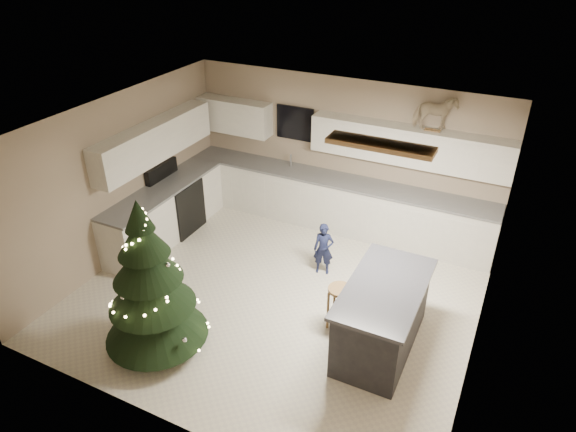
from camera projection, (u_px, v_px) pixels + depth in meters
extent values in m
plane|color=beige|center=(278.00, 294.00, 7.56)|extent=(5.50, 5.50, 0.00)
cube|color=tan|center=(343.00, 153.00, 8.85)|extent=(5.50, 0.02, 2.60)
cube|color=tan|center=(159.00, 335.00, 4.96)|extent=(5.50, 0.02, 2.60)
cube|color=tan|center=(119.00, 179.00, 7.96)|extent=(0.02, 5.00, 2.60)
cube|color=tan|center=(490.00, 271.00, 5.86)|extent=(0.02, 5.00, 2.60)
cube|color=silver|center=(275.00, 126.00, 6.26)|extent=(5.50, 5.00, 0.02)
cube|color=brown|center=(380.00, 145.00, 5.87)|extent=(1.25, 0.32, 0.06)
cube|color=white|center=(380.00, 148.00, 5.88)|extent=(1.15, 0.24, 0.02)
cube|color=silver|center=(334.00, 203.00, 9.05)|extent=(5.48, 0.60, 0.90)
cube|color=silver|center=(165.00, 213.00, 8.73)|extent=(0.60, 2.60, 0.90)
cube|color=slate|center=(335.00, 180.00, 8.80)|extent=(5.48, 0.62, 0.04)
cube|color=slate|center=(163.00, 189.00, 8.49)|extent=(0.62, 2.60, 0.04)
cube|color=silver|center=(234.00, 116.00, 9.30)|extent=(1.40, 0.35, 0.60)
cube|color=silver|center=(408.00, 146.00, 8.08)|extent=(3.20, 0.35, 0.60)
cube|color=silver|center=(155.00, 141.00, 8.25)|extent=(0.35, 2.60, 0.60)
cube|color=black|center=(295.00, 123.00, 8.97)|extent=(0.70, 0.04, 0.60)
cube|color=#99999E|center=(288.00, 171.00, 9.16)|extent=(0.55, 0.40, 0.06)
cylinder|color=#99999E|center=(291.00, 160.00, 9.16)|extent=(0.03, 0.03, 0.24)
cube|color=black|center=(177.00, 206.00, 8.96)|extent=(0.64, 0.75, 0.90)
cube|color=black|center=(161.00, 172.00, 8.75)|extent=(0.10, 0.75, 0.30)
cube|color=black|center=(382.00, 318.00, 6.44)|extent=(0.80, 1.60, 0.90)
cube|color=black|center=(386.00, 288.00, 6.20)|extent=(0.90, 1.70, 0.05)
cylinder|color=brown|center=(340.00, 289.00, 6.69)|extent=(0.33, 0.33, 0.04)
cylinder|color=brown|center=(328.00, 311.00, 6.80)|extent=(0.03, 0.03, 0.59)
cylinder|color=brown|center=(344.00, 316.00, 6.71)|extent=(0.03, 0.03, 0.59)
cylinder|color=brown|center=(334.00, 301.00, 6.98)|extent=(0.03, 0.03, 0.59)
cylinder|color=brown|center=(350.00, 305.00, 6.89)|extent=(0.03, 0.03, 0.59)
cube|color=brown|center=(339.00, 314.00, 6.89)|extent=(0.25, 0.03, 0.03)
cylinder|color=#3F2816|center=(159.00, 337.00, 6.59)|extent=(0.11, 0.11, 0.28)
cone|color=black|center=(155.00, 314.00, 6.40)|extent=(1.29, 1.29, 0.66)
cone|color=black|center=(150.00, 287.00, 6.18)|extent=(1.06, 1.06, 0.57)
cone|color=black|center=(146.00, 261.00, 5.99)|extent=(0.84, 0.84, 0.52)
cone|color=black|center=(142.00, 237.00, 5.83)|extent=(0.61, 0.61, 0.47)
cone|color=black|center=(138.00, 215.00, 5.68)|extent=(0.34, 0.34, 0.38)
sphere|color=#FFD88C|center=(202.00, 348.00, 6.28)|extent=(0.03, 0.03, 0.03)
sphere|color=#FFD88C|center=(208.00, 332.00, 6.46)|extent=(0.03, 0.03, 0.03)
sphere|color=#FFD88C|center=(207.00, 317.00, 6.64)|extent=(0.03, 0.03, 0.03)
sphere|color=#FFD88C|center=(201.00, 304.00, 6.79)|extent=(0.03, 0.03, 0.03)
sphere|color=#FFD88C|center=(189.00, 294.00, 6.89)|extent=(0.03, 0.03, 0.03)
sphere|color=#FFD88C|center=(175.00, 288.00, 6.92)|extent=(0.03, 0.03, 0.03)
sphere|color=#FFD88C|center=(159.00, 286.00, 6.90)|extent=(0.03, 0.03, 0.03)
sphere|color=#FFD88C|center=(143.00, 287.00, 6.81)|extent=(0.03, 0.03, 0.03)
sphere|color=#FFD88C|center=(129.00, 290.00, 6.67)|extent=(0.03, 0.03, 0.03)
sphere|color=#FFD88C|center=(118.00, 296.00, 6.49)|extent=(0.03, 0.03, 0.03)
sphere|color=#FFD88C|center=(111.00, 302.00, 6.31)|extent=(0.03, 0.03, 0.03)
sphere|color=#FFD88C|center=(110.00, 309.00, 6.14)|extent=(0.03, 0.03, 0.03)
sphere|color=#FFD88C|center=(114.00, 314.00, 5.99)|extent=(0.03, 0.03, 0.03)
sphere|color=#FFD88C|center=(124.00, 316.00, 5.88)|extent=(0.03, 0.03, 0.03)
sphere|color=#FFD88C|center=(136.00, 315.00, 5.83)|extent=(0.03, 0.03, 0.03)
sphere|color=#FFD88C|center=(150.00, 311.00, 5.83)|extent=(0.03, 0.03, 0.03)
sphere|color=#FFD88C|center=(162.00, 303.00, 5.87)|extent=(0.03, 0.03, 0.03)
sphere|color=#FFD88C|center=(172.00, 294.00, 5.94)|extent=(0.03, 0.03, 0.03)
sphere|color=#FFD88C|center=(178.00, 284.00, 6.03)|extent=(0.03, 0.03, 0.03)
sphere|color=#FFD88C|center=(179.00, 274.00, 6.13)|extent=(0.03, 0.03, 0.03)
sphere|color=#FFD88C|center=(177.00, 265.00, 6.21)|extent=(0.03, 0.03, 0.03)
sphere|color=#FFD88C|center=(171.00, 257.00, 6.26)|extent=(0.03, 0.03, 0.03)
sphere|color=#FFD88C|center=(163.00, 252.00, 6.28)|extent=(0.03, 0.03, 0.03)
sphere|color=#FFD88C|center=(153.00, 248.00, 6.27)|extent=(0.03, 0.03, 0.03)
sphere|color=#FFD88C|center=(144.00, 246.00, 6.22)|extent=(0.03, 0.03, 0.03)
sphere|color=#FFD88C|center=(135.00, 246.00, 6.15)|extent=(0.03, 0.03, 0.03)
sphere|color=#FFD88C|center=(129.00, 246.00, 6.05)|extent=(0.03, 0.03, 0.03)
sphere|color=#FFD88C|center=(124.00, 247.00, 5.95)|extent=(0.03, 0.03, 0.03)
sphere|color=#FFD88C|center=(123.00, 248.00, 5.86)|extent=(0.03, 0.03, 0.03)
sphere|color=#FFD88C|center=(124.00, 248.00, 5.78)|extent=(0.03, 0.03, 0.03)
sphere|color=#FFD88C|center=(128.00, 247.00, 5.72)|extent=(0.03, 0.03, 0.03)
sphere|color=#FFD88C|center=(133.00, 244.00, 5.68)|extent=(0.03, 0.03, 0.03)
sphere|color=#FFD88C|center=(138.00, 240.00, 5.66)|extent=(0.03, 0.03, 0.03)
sphere|color=#FFD88C|center=(142.00, 235.00, 5.66)|extent=(0.03, 0.03, 0.03)
sphere|color=#FFD88C|center=(146.00, 230.00, 5.67)|extent=(0.03, 0.03, 0.03)
sphere|color=#FFD88C|center=(147.00, 224.00, 5.69)|extent=(0.03, 0.03, 0.03)
sphere|color=#FFD88C|center=(147.00, 219.00, 5.70)|extent=(0.03, 0.03, 0.03)
sphere|color=#FFD88C|center=(145.00, 214.00, 5.70)|extent=(0.03, 0.03, 0.03)
sphere|color=#FFD88C|center=(143.00, 209.00, 5.69)|extent=(0.03, 0.03, 0.03)
sphere|color=silver|center=(192.00, 333.00, 6.23)|extent=(0.07, 0.07, 0.07)
sphere|color=silver|center=(154.00, 280.00, 6.69)|extent=(0.07, 0.07, 0.07)
sphere|color=silver|center=(123.00, 297.00, 5.94)|extent=(0.07, 0.07, 0.07)
sphere|color=silver|center=(167.00, 266.00, 5.99)|extent=(0.07, 0.07, 0.07)
sphere|color=silver|center=(139.00, 237.00, 5.99)|extent=(0.07, 0.07, 0.07)
sphere|color=silver|center=(136.00, 224.00, 5.69)|extent=(0.07, 0.07, 0.07)
imported|color=#192140|center=(324.00, 249.00, 7.83)|extent=(0.35, 0.28, 0.85)
cube|color=brown|center=(432.00, 131.00, 7.77)|extent=(0.24, 0.02, 0.02)
cube|color=brown|center=(433.00, 129.00, 7.83)|extent=(0.24, 0.02, 0.02)
imported|color=beige|center=(435.00, 113.00, 7.66)|extent=(0.68, 0.50, 0.52)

